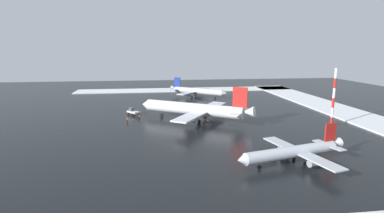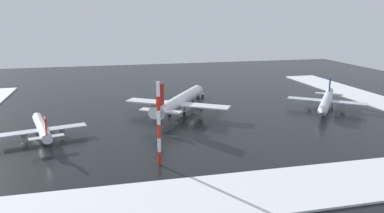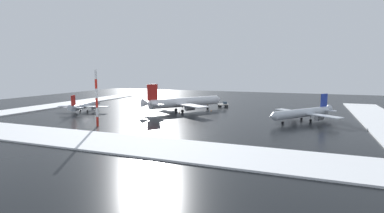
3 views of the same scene
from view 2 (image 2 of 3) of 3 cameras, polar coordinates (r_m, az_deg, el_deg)
ground_plane at (r=111.45m, az=0.24°, el=-1.52°), size 240.00×240.00×0.00m
snow_bank_far at (r=66.93m, az=10.69°, el=-12.57°), size 152.00×16.00×0.39m
airplane_far_rear at (r=114.17m, az=-1.91°, el=0.83°), size 29.62×34.51×11.58m
airplane_distant_tail at (r=99.58m, az=-21.90°, el=-3.00°), size 20.78×24.77×7.45m
airplane_parked_portside at (r=125.19m, az=19.78°, el=0.75°), size 22.05×24.99×8.77m
pushback_tug at (r=136.31m, az=0.98°, el=1.92°), size 4.93×4.66×2.50m
ground_crew_beside_wing at (r=132.56m, az=-1.59°, el=1.43°), size 0.36×0.36×1.71m
ground_crew_by_nose_gear at (r=135.26m, az=-3.35°, el=1.67°), size 0.36×0.36×1.71m
antenna_mast at (r=74.16m, az=-5.08°, el=-2.74°), size 0.70×0.70×17.13m
traffic_cone_near_nose at (r=122.70m, az=2.07°, el=0.06°), size 0.36×0.36×0.55m
traffic_cone_mid_line at (r=111.25m, az=-1.61°, el=-1.41°), size 0.36×0.36×0.55m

